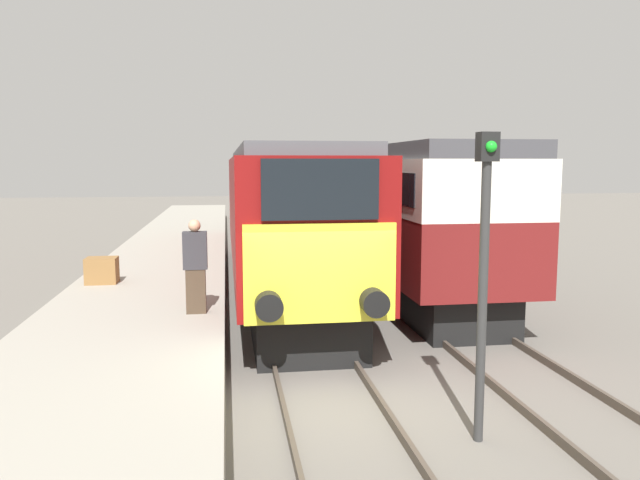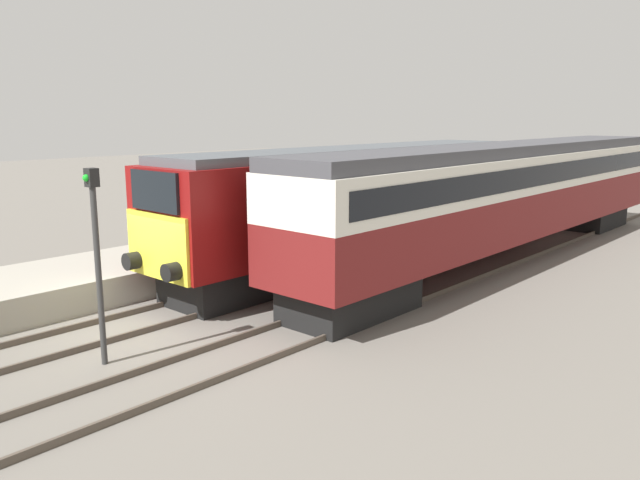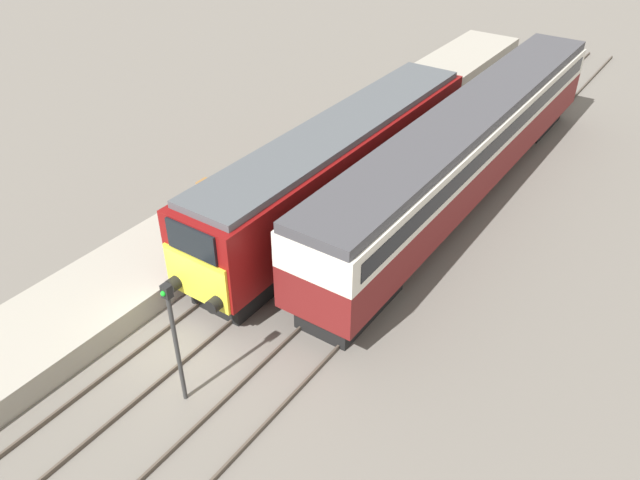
{
  "view_description": "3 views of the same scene",
  "coord_description": "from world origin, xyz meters",
  "px_view_note": "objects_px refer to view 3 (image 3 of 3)",
  "views": [
    {
      "loc": [
        -1.48,
        -9.06,
        3.58
      ],
      "look_at": [
        0.0,
        0.78,
        2.35
      ],
      "focal_mm": 35.0,
      "sensor_mm": 36.0,
      "label": 1
    },
    {
      "loc": [
        12.92,
        -7.65,
        4.93
      ],
      "look_at": [
        1.7,
        4.78,
        1.6
      ],
      "focal_mm": 35.0,
      "sensor_mm": 36.0,
      "label": 2
    },
    {
      "loc": [
        11.41,
        -9.24,
        13.33
      ],
      "look_at": [
        1.7,
        4.78,
        1.6
      ],
      "focal_mm": 35.0,
      "sensor_mm": 36.0,
      "label": 3
    }
  ],
  "objects_px": {
    "passenger_carriage": "(468,143)",
    "signal_post": "(174,335)",
    "locomotive": "(340,166)",
    "luggage_crate": "(208,189)",
    "person_on_platform": "(189,233)"
  },
  "relations": [
    {
      "from": "luggage_crate",
      "to": "passenger_carriage",
      "type": "bearing_deg",
      "value": 41.73
    },
    {
      "from": "person_on_platform",
      "to": "luggage_crate",
      "type": "bearing_deg",
      "value": 125.14
    },
    {
      "from": "locomotive",
      "to": "passenger_carriage",
      "type": "distance_m",
      "value": 5.38
    },
    {
      "from": "signal_post",
      "to": "luggage_crate",
      "type": "relative_size",
      "value": 5.66
    },
    {
      "from": "person_on_platform",
      "to": "signal_post",
      "type": "relative_size",
      "value": 0.44
    },
    {
      "from": "passenger_carriage",
      "to": "luggage_crate",
      "type": "xyz_separation_m",
      "value": [
        -7.77,
        -6.93,
        -1.35
      ]
    },
    {
      "from": "locomotive",
      "to": "signal_post",
      "type": "relative_size",
      "value": 4.05
    },
    {
      "from": "passenger_carriage",
      "to": "luggage_crate",
      "type": "height_order",
      "value": "passenger_carriage"
    },
    {
      "from": "signal_post",
      "to": "person_on_platform",
      "type": "bearing_deg",
      "value": 131.58
    },
    {
      "from": "locomotive",
      "to": "passenger_carriage",
      "type": "bearing_deg",
      "value": 50.74
    },
    {
      "from": "passenger_carriage",
      "to": "signal_post",
      "type": "height_order",
      "value": "passenger_carriage"
    },
    {
      "from": "signal_post",
      "to": "luggage_crate",
      "type": "distance_m",
      "value": 9.74
    },
    {
      "from": "luggage_crate",
      "to": "person_on_platform",
      "type": "bearing_deg",
      "value": -54.86
    },
    {
      "from": "luggage_crate",
      "to": "signal_post",
      "type": "bearing_deg",
      "value": -51.08
    },
    {
      "from": "person_on_platform",
      "to": "signal_post",
      "type": "bearing_deg",
      "value": -48.42
    }
  ]
}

